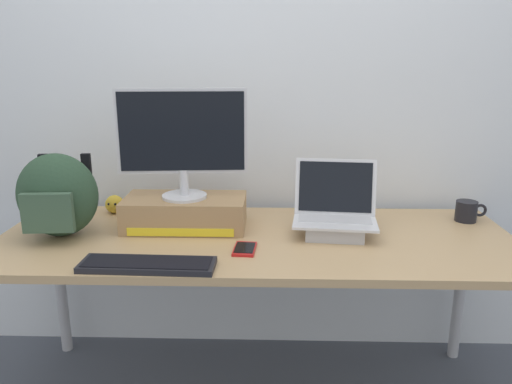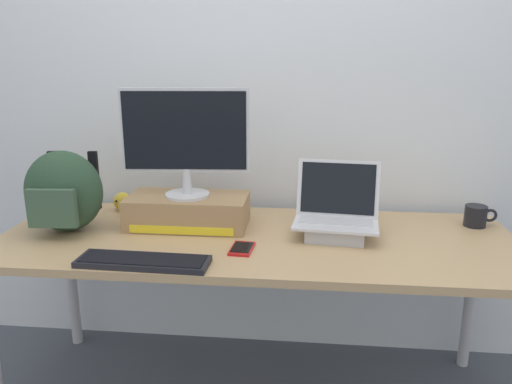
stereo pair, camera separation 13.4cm
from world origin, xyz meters
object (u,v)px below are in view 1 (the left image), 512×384
at_px(open_laptop, 335,220).
at_px(cell_phone, 245,249).
at_px(desktop_monitor, 182,139).
at_px(toner_box_yellow, 185,212).
at_px(coffee_mug, 467,211).
at_px(messenger_backpack, 58,196).
at_px(external_keyboard, 148,264).
at_px(plush_toy, 115,204).

bearing_deg(open_laptop, cell_phone, -145.92).
height_order(desktop_monitor, cell_phone, desktop_monitor).
distance_m(toner_box_yellow, coffee_mug, 1.19).
relative_size(toner_box_yellow, messenger_backpack, 1.50).
bearing_deg(desktop_monitor, coffee_mug, 1.08).
relative_size(toner_box_yellow, external_keyboard, 1.08).
bearing_deg(toner_box_yellow, messenger_backpack, -166.82).
bearing_deg(plush_toy, coffee_mug, -2.54).
relative_size(toner_box_yellow, coffee_mug, 3.74).
xyz_separation_m(toner_box_yellow, messenger_backpack, (-0.47, -0.11, 0.10)).
xyz_separation_m(open_laptop, external_keyboard, (-0.66, -0.35, -0.05)).
xyz_separation_m(toner_box_yellow, desktop_monitor, (0.00, -0.00, 0.30)).
relative_size(desktop_monitor, coffee_mug, 3.91).
relative_size(coffee_mug, cell_phone, 0.96).
bearing_deg(desktop_monitor, cell_phone, -48.13).
bearing_deg(messenger_backpack, external_keyboard, -40.41).
relative_size(desktop_monitor, plush_toy, 6.25).
xyz_separation_m(toner_box_yellow, open_laptop, (0.60, -0.06, -0.01)).
height_order(external_keyboard, coffee_mug, coffee_mug).
distance_m(open_laptop, coffee_mug, 0.61).
height_order(open_laptop, coffee_mug, open_laptop).
xyz_separation_m(toner_box_yellow, plush_toy, (-0.35, 0.18, -0.02)).
xyz_separation_m(external_keyboard, coffee_mug, (1.25, 0.52, 0.03)).
bearing_deg(open_laptop, desktop_monitor, -179.70).
bearing_deg(desktop_monitor, plush_toy, 147.68).
distance_m(toner_box_yellow, desktop_monitor, 0.30).
xyz_separation_m(open_laptop, messenger_backpack, (-1.07, -0.05, 0.11)).
distance_m(desktop_monitor, open_laptop, 0.68).
bearing_deg(coffee_mug, desktop_monitor, -174.40).
relative_size(desktop_monitor, open_laptop, 1.49).
xyz_separation_m(external_keyboard, cell_phone, (0.32, 0.16, -0.01)).
bearing_deg(plush_toy, toner_box_yellow, -27.66).
bearing_deg(desktop_monitor, external_keyboard, -102.84).
bearing_deg(messenger_backpack, coffee_mug, 3.11).
distance_m(desktop_monitor, plush_toy, 0.51).
bearing_deg(coffee_mug, toner_box_yellow, -174.45).
height_order(desktop_monitor, coffee_mug, desktop_monitor).
relative_size(messenger_backpack, coffee_mug, 2.50).
height_order(open_laptop, external_keyboard, open_laptop).
bearing_deg(open_laptop, plush_toy, 171.50).
height_order(toner_box_yellow, open_laptop, open_laptop).
relative_size(coffee_mug, plush_toy, 1.60).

